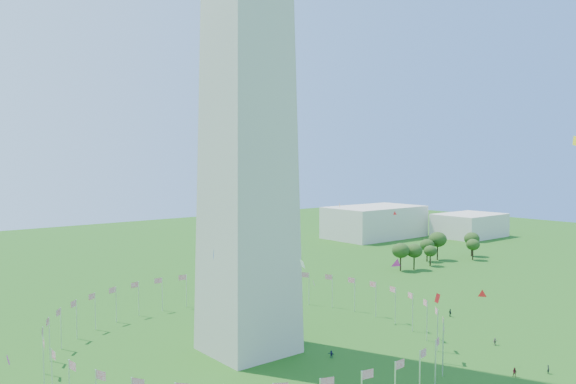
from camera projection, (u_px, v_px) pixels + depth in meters
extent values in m
cylinder|color=silver|center=(376.00, 300.00, 144.03)|extent=(0.24, 0.24, 9.00)
cylinder|color=silver|center=(355.00, 295.00, 149.03)|extent=(0.24, 0.24, 9.00)
cylinder|color=silver|center=(332.00, 291.00, 153.11)|extent=(0.24, 0.24, 9.00)
cylinder|color=silver|center=(309.00, 289.00, 156.15)|extent=(0.24, 0.24, 9.00)
cylinder|color=silver|center=(285.00, 287.00, 158.06)|extent=(0.24, 0.24, 9.00)
cylinder|color=silver|center=(260.00, 287.00, 158.78)|extent=(0.24, 0.24, 9.00)
cylinder|color=silver|center=(236.00, 287.00, 158.28)|extent=(0.24, 0.24, 9.00)
cylinder|color=silver|center=(211.00, 288.00, 156.58)|extent=(0.24, 0.24, 9.00)
cylinder|color=silver|center=(186.00, 291.00, 153.74)|extent=(0.24, 0.24, 9.00)
cylinder|color=silver|center=(162.00, 294.00, 149.84)|extent=(0.24, 0.24, 9.00)
cylinder|color=silver|center=(139.00, 299.00, 145.00)|extent=(0.24, 0.24, 9.00)
cylinder|color=silver|center=(116.00, 304.00, 139.36)|extent=(0.24, 0.24, 9.00)
cylinder|color=silver|center=(95.00, 311.00, 133.10)|extent=(0.24, 0.24, 9.00)
cylinder|color=silver|center=(77.00, 319.00, 126.40)|extent=(0.24, 0.24, 9.00)
cylinder|color=silver|center=(61.00, 329.00, 119.48)|extent=(0.24, 0.24, 9.00)
cylinder|color=silver|center=(49.00, 339.00, 112.54)|extent=(0.24, 0.24, 9.00)
cylinder|color=silver|center=(43.00, 351.00, 105.79)|extent=(0.24, 0.24, 9.00)
cylinder|color=silver|center=(44.00, 363.00, 99.43)|extent=(0.24, 0.24, 9.00)
cylinder|color=silver|center=(52.00, 375.00, 93.67)|extent=(0.24, 0.24, 9.00)
cylinder|color=silver|center=(420.00, 378.00, 92.71)|extent=(0.24, 0.24, 9.00)
cylinder|color=silver|center=(435.00, 365.00, 98.34)|extent=(0.24, 0.24, 9.00)
cylinder|color=silver|center=(443.00, 353.00, 104.60)|extent=(0.24, 0.24, 9.00)
cylinder|color=silver|center=(443.00, 341.00, 111.30)|extent=(0.24, 0.24, 9.00)
cylinder|color=silver|center=(438.00, 330.00, 118.22)|extent=(0.24, 0.24, 9.00)
cylinder|color=silver|center=(427.00, 321.00, 125.16)|extent=(0.24, 0.24, 9.00)
cylinder|color=silver|center=(413.00, 313.00, 131.91)|extent=(0.24, 0.24, 9.00)
cylinder|color=silver|center=(395.00, 305.00, 138.27)|extent=(0.24, 0.24, 9.00)
cube|color=beige|center=(375.00, 222.00, 290.55)|extent=(50.00, 30.00, 16.00)
cube|color=beige|center=(470.00, 225.00, 292.60)|extent=(35.00, 25.00, 12.00)
imported|color=#1B1E41|center=(331.00, 354.00, 114.58)|extent=(0.97, 1.51, 1.51)
imported|color=slate|center=(495.00, 342.00, 122.40)|extent=(1.55, 0.97, 1.56)
imported|color=black|center=(450.00, 313.00, 144.39)|extent=(1.22, 1.38, 2.00)
imported|color=#242424|center=(548.00, 369.00, 106.09)|extent=(0.72, 0.74, 1.71)
imported|color=#52121C|center=(515.00, 372.00, 104.53)|extent=(0.86, 0.99, 1.74)
plane|color=#CC2699|center=(396.00, 264.00, 110.50)|extent=(2.09, 1.61, 2.39)
plane|color=yellow|center=(575.00, 141.00, 108.52)|extent=(1.99, 0.93, 2.19)
plane|color=blue|center=(214.00, 254.00, 91.59)|extent=(0.26, 1.76, 1.78)
plane|color=#CC2699|center=(314.00, 283.00, 112.78)|extent=(1.31, 0.43, 1.24)
plane|color=white|center=(302.00, 264.00, 86.91)|extent=(1.56, 0.84, 1.60)
plane|color=orange|center=(340.00, 205.00, 142.06)|extent=(0.41, 1.32, 1.38)
plane|color=red|center=(482.00, 294.00, 111.60)|extent=(1.01, 1.37, 1.70)
plane|color=red|center=(437.00, 298.00, 108.36)|extent=(1.68, 1.36, 1.81)
plane|color=#CC2699|center=(8.00, 360.00, 95.92)|extent=(0.85, 1.72, 1.83)
plane|color=red|center=(395.00, 214.00, 141.00)|extent=(0.98, 0.39, 1.03)
ellipsoid|color=#2C521B|center=(401.00, 257.00, 203.22)|extent=(6.38, 6.38, 9.98)
ellipsoid|color=#2C521B|center=(414.00, 257.00, 205.31)|extent=(6.01, 6.01, 9.40)
ellipsoid|color=#2C521B|center=(430.00, 256.00, 212.58)|extent=(4.92, 4.92, 7.69)
ellipsoid|color=#2C521B|center=(427.00, 251.00, 221.55)|extent=(5.66, 5.66, 8.85)
ellipsoid|color=#2C521B|center=(437.00, 246.00, 225.05)|extent=(7.14, 7.14, 11.15)
ellipsoid|color=#2C521B|center=(473.00, 250.00, 224.98)|extent=(5.35, 5.35, 8.35)
ellipsoid|color=#2C521B|center=(472.00, 245.00, 233.84)|extent=(6.28, 6.28, 9.82)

